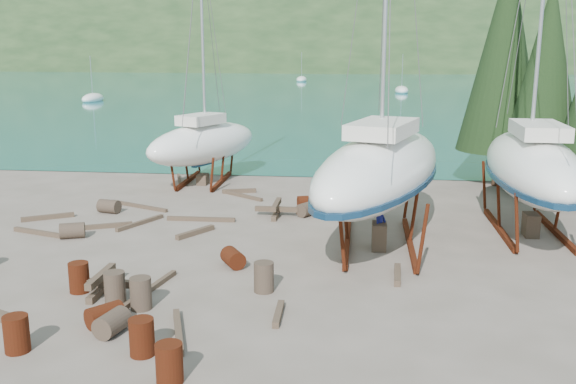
# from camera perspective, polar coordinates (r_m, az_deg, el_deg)

# --- Properties ---
(ground) EXTENTS (600.00, 600.00, 0.00)m
(ground) POSITION_cam_1_polar(r_m,az_deg,el_deg) (20.53, -5.62, -6.96)
(ground) COLOR #5F544B
(ground) RESTS_ON ground
(bay_water) EXTENTS (700.00, 700.00, 0.00)m
(bay_water) POSITION_cam_1_polar(r_m,az_deg,el_deg) (333.96, 6.00, 11.60)
(bay_water) COLOR #177773
(bay_water) RESTS_ON ground
(far_hill) EXTENTS (800.00, 360.00, 110.00)m
(far_hill) POSITION_cam_1_polar(r_m,az_deg,el_deg) (338.96, 6.01, 11.62)
(far_hill) COLOR #1E341A
(far_hill) RESTS_ON ground
(far_house_left) EXTENTS (6.60, 5.60, 5.60)m
(far_house_left) POSITION_cam_1_polar(r_m,az_deg,el_deg) (218.54, -10.71, 11.59)
(far_house_left) COLOR beige
(far_house_left) RESTS_ON ground
(far_house_center) EXTENTS (6.60, 5.60, 5.60)m
(far_house_center) POSITION_cam_1_polar(r_m,az_deg,el_deg) (210.30, -0.01, 11.77)
(far_house_center) COLOR beige
(far_house_center) RESTS_ON ground
(far_house_right) EXTENTS (6.60, 5.60, 5.60)m
(far_house_right) POSITION_cam_1_polar(r_m,az_deg,el_deg) (210.49, 13.92, 11.40)
(far_house_right) COLOR beige
(far_house_right) RESTS_ON ground
(cypress_near_right) EXTENTS (3.60, 3.60, 10.00)m
(cypress_near_right) POSITION_cam_1_polar(r_m,az_deg,el_deg) (31.98, 21.99, 9.89)
(cypress_near_right) COLOR black
(cypress_near_right) RESTS_ON ground
(cypress_back_left) EXTENTS (4.14, 4.14, 11.50)m
(cypress_back_left) POSITION_cam_1_polar(r_m,az_deg,el_deg) (33.56, 18.71, 11.73)
(cypress_back_left) COLOR black
(cypress_back_left) RESTS_ON ground
(moored_boat_left) EXTENTS (2.00, 5.00, 6.05)m
(moored_boat_left) POSITION_cam_1_polar(r_m,az_deg,el_deg) (86.20, -16.96, 7.95)
(moored_boat_left) COLOR white
(moored_boat_left) RESTS_ON ground
(moored_boat_mid) EXTENTS (2.00, 5.00, 6.05)m
(moored_boat_mid) POSITION_cam_1_polar(r_m,az_deg,el_deg) (99.25, 10.06, 8.88)
(moored_boat_mid) COLOR white
(moored_boat_mid) RESTS_ON ground
(moored_boat_far) EXTENTS (2.00, 5.00, 6.05)m
(moored_boat_far) POSITION_cam_1_polar(r_m,az_deg,el_deg) (129.60, 1.21, 9.96)
(moored_boat_far) COLOR white
(moored_boat_far) RESTS_ON ground
(large_sailboat_near) EXTENTS (6.28, 11.32, 17.12)m
(large_sailboat_near) POSITION_cam_1_polar(r_m,az_deg,el_deg) (22.54, 8.25, 2.04)
(large_sailboat_near) COLOR white
(large_sailboat_near) RESTS_ON ground
(large_sailboat_far) EXTENTS (3.22, 10.10, 15.86)m
(large_sailboat_far) POSITION_cam_1_polar(r_m,az_deg,el_deg) (25.54, 20.90, 2.21)
(large_sailboat_far) COLOR white
(large_sailboat_far) RESTS_ON ground
(small_sailboat_shore) EXTENTS (5.65, 8.33, 12.81)m
(small_sailboat_shore) POSITION_cam_1_polar(r_m,az_deg,el_deg) (33.19, -7.52, 4.38)
(small_sailboat_shore) COLOR white
(small_sailboat_shore) RESTS_ON ground
(worker) EXTENTS (0.62, 0.71, 1.64)m
(worker) POSITION_cam_1_polar(r_m,az_deg,el_deg) (22.59, 8.15, -2.99)
(worker) COLOR navy
(worker) RESTS_ON ground
(drum_1) EXTENTS (0.77, 0.99, 0.58)m
(drum_1) POSITION_cam_1_polar(r_m,az_deg,el_deg) (16.65, -15.37, -11.16)
(drum_1) COLOR #2D2823
(drum_1) RESTS_ON ground
(drum_3) EXTENTS (0.58, 0.58, 0.88)m
(drum_3) POSITION_cam_1_polar(r_m,az_deg,el_deg) (15.39, -12.86, -12.46)
(drum_3) COLOR #5B190F
(drum_3) RESTS_ON ground
(drum_4) EXTENTS (1.01, 0.82, 0.58)m
(drum_4) POSITION_cam_1_polar(r_m,az_deg,el_deg) (27.94, 1.78, -0.91)
(drum_4) COLOR #5B190F
(drum_4) RESTS_ON ground
(drum_5) EXTENTS (0.58, 0.58, 0.88)m
(drum_5) POSITION_cam_1_polar(r_m,az_deg,el_deg) (18.63, -2.16, -7.56)
(drum_5) COLOR #2D2823
(drum_5) RESTS_ON ground
(drum_6) EXTENTS (0.95, 1.05, 0.58)m
(drum_6) POSITION_cam_1_polar(r_m,az_deg,el_deg) (20.77, -4.90, -5.86)
(drum_6) COLOR #5B190F
(drum_6) RESTS_ON ground
(drum_7) EXTENTS (0.58, 0.58, 0.88)m
(drum_7) POSITION_cam_1_polar(r_m,az_deg,el_deg) (14.14, -10.51, -14.74)
(drum_7) COLOR #5B190F
(drum_7) RESTS_ON ground
(drum_9) EXTENTS (0.99, 0.77, 0.58)m
(drum_9) POSITION_cam_1_polar(r_m,az_deg,el_deg) (28.25, -15.62, -1.24)
(drum_9) COLOR #2D2823
(drum_9) RESTS_ON ground
(drum_10) EXTENTS (0.58, 0.58, 0.88)m
(drum_10) POSITION_cam_1_polar(r_m,az_deg,el_deg) (16.43, -22.99, -11.53)
(drum_10) COLOR #5B190F
(drum_10) RESTS_ON ground
(drum_11) EXTENTS (0.98, 1.05, 0.58)m
(drum_11) POSITION_cam_1_polar(r_m,az_deg,el_deg) (26.77, 1.74, -1.53)
(drum_11) COLOR #2D2823
(drum_11) RESTS_ON ground
(drum_12) EXTENTS (1.01, 1.05, 0.58)m
(drum_12) POSITION_cam_1_polar(r_m,az_deg,el_deg) (17.14, -15.96, -10.49)
(drum_12) COLOR #5B190F
(drum_12) RESTS_ON ground
(drum_13) EXTENTS (0.58, 0.58, 0.88)m
(drum_13) POSITION_cam_1_polar(r_m,az_deg,el_deg) (19.54, -18.08, -7.22)
(drum_13) COLOR #5B190F
(drum_13) RESTS_ON ground
(drum_15) EXTENTS (1.03, 0.85, 0.58)m
(drum_15) POSITION_cam_1_polar(r_m,az_deg,el_deg) (24.98, -18.62, -3.27)
(drum_15) COLOR #2D2823
(drum_15) RESTS_ON ground
(drum_16) EXTENTS (0.58, 0.58, 0.88)m
(drum_16) POSITION_cam_1_polar(r_m,az_deg,el_deg) (17.90, -12.95, -8.77)
(drum_16) COLOR #2D2823
(drum_16) RESTS_ON ground
(drum_17) EXTENTS (0.58, 0.58, 0.88)m
(drum_17) POSITION_cam_1_polar(r_m,az_deg,el_deg) (18.49, -15.14, -8.18)
(drum_17) COLOR #2D2823
(drum_17) RESTS_ON ground
(timber_0) EXTENTS (0.93, 2.46, 0.14)m
(timber_0) POSITION_cam_1_polar(r_m,az_deg,el_deg) (34.26, -9.64, 1.11)
(timber_0) COLOR brown
(timber_0) RESTS_ON ground
(timber_1) EXTENTS (0.27, 1.63, 0.19)m
(timber_1) POSITION_cam_1_polar(r_m,az_deg,el_deg) (20.08, 9.70, -7.26)
(timber_1) COLOR brown
(timber_1) RESTS_ON ground
(timber_2) EXTENTS (1.85, 1.24, 0.19)m
(timber_2) POSITION_cam_1_polar(r_m,az_deg,el_deg) (28.06, -20.57, -2.10)
(timber_2) COLOR brown
(timber_2) RESTS_ON ground
(timber_3) EXTENTS (0.78, 3.25, 0.15)m
(timber_3) POSITION_cam_1_polar(r_m,az_deg,el_deg) (19.03, -12.40, -8.60)
(timber_3) COLOR brown
(timber_3) RESTS_ON ground
(timber_4) EXTENTS (1.87, 0.98, 0.17)m
(timber_4) POSITION_cam_1_polar(r_m,az_deg,el_deg) (26.02, -15.84, -2.91)
(timber_4) COLOR brown
(timber_4) RESTS_ON ground
(timber_5) EXTENTS (0.93, 2.37, 0.16)m
(timber_5) POSITION_cam_1_polar(r_m,az_deg,el_deg) (16.37, -9.73, -12.10)
(timber_5) COLOR brown
(timber_5) RESTS_ON ground
(timber_6) EXTENTS (1.62, 0.62, 0.19)m
(timber_6) POSITION_cam_1_polar(r_m,az_deg,el_deg) (31.05, -4.35, 0.09)
(timber_6) COLOR brown
(timber_6) RESTS_ON ground
(timber_7) EXTENTS (0.21, 1.49, 0.17)m
(timber_7) POSITION_cam_1_polar(r_m,az_deg,el_deg) (17.09, -0.85, -10.77)
(timber_7) COLOR brown
(timber_7) RESTS_ON ground
(timber_8) EXTENTS (1.13, 1.66, 0.19)m
(timber_8) POSITION_cam_1_polar(r_m,az_deg,el_deg) (24.41, -8.24, -3.56)
(timber_8) COLOR brown
(timber_8) RESTS_ON ground
(timber_9) EXTENTS (2.23, 1.69, 0.15)m
(timber_9) POSITION_cam_1_polar(r_m,az_deg,el_deg) (30.19, -4.12, -0.31)
(timber_9) COLOR brown
(timber_9) RESTS_ON ground
(timber_10) EXTENTS (2.81, 0.19, 0.16)m
(timber_10) POSITION_cam_1_polar(r_m,az_deg,el_deg) (26.25, -7.75, -2.40)
(timber_10) COLOR brown
(timber_10) RESTS_ON ground
(timber_11) EXTENTS (1.22, 2.33, 0.15)m
(timber_11) POSITION_cam_1_polar(r_m,az_deg,el_deg) (26.16, -13.00, -2.69)
(timber_11) COLOR brown
(timber_11) RESTS_ON ground
(timber_15) EXTENTS (2.99, 1.50, 0.15)m
(timber_15) POSITION_cam_1_polar(r_m,az_deg,el_deg) (28.90, -13.11, -1.22)
(timber_15) COLOR brown
(timber_15) RESTS_ON ground
(timber_17) EXTENTS (2.27, 0.87, 0.16)m
(timber_17) POSITION_cam_1_polar(r_m,az_deg,el_deg) (25.95, -21.33, -3.37)
(timber_17) COLOR brown
(timber_17) RESTS_ON ground
(timber_pile_fore) EXTENTS (1.80, 1.80, 0.60)m
(timber_pile_fore) POSITION_cam_1_polar(r_m,az_deg,el_deg) (19.33, -16.27, -7.77)
(timber_pile_fore) COLOR brown
(timber_pile_fore) RESTS_ON ground
(timber_pile_aft) EXTENTS (1.80, 1.80, 0.60)m
(timber_pile_aft) POSITION_cam_1_polar(r_m,az_deg,el_deg) (26.71, -1.04, -1.53)
(timber_pile_aft) COLOR brown
(timber_pile_aft) RESTS_ON ground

